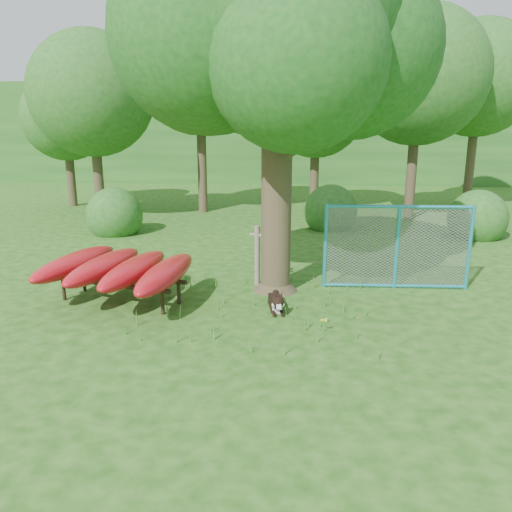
# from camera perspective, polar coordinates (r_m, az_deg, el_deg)

# --- Properties ---
(ground) EXTENTS (80.00, 80.00, 0.00)m
(ground) POSITION_cam_1_polar(r_m,az_deg,el_deg) (8.69, -2.09, -8.37)
(ground) COLOR #1B490E
(ground) RESTS_ON ground
(oak_tree) EXTENTS (6.28, 5.52, 7.76)m
(oak_tree) POSITION_cam_1_polar(r_m,az_deg,el_deg) (10.33, 2.31, 24.55)
(oak_tree) COLOR #392F1F
(oak_tree) RESTS_ON ground
(wooden_post) EXTENTS (0.35, 0.20, 1.32)m
(wooden_post) POSITION_cam_1_polar(r_m,az_deg,el_deg) (10.85, 0.14, 0.24)
(wooden_post) COLOR #726355
(wooden_post) RESTS_ON ground
(kayak_rack) EXTENTS (3.00, 3.22, 0.91)m
(kayak_rack) POSITION_cam_1_polar(r_m,az_deg,el_deg) (10.13, -15.39, -1.36)
(kayak_rack) COLOR black
(kayak_rack) RESTS_ON ground
(husky_dog) EXTENTS (0.35, 0.97, 0.43)m
(husky_dog) POSITION_cam_1_polar(r_m,az_deg,el_deg) (9.48, 2.35, -5.38)
(husky_dog) COLOR black
(husky_dog) RESTS_ON ground
(fence_section) EXTENTS (3.10, 0.21, 3.02)m
(fence_section) POSITION_cam_1_polar(r_m,az_deg,el_deg) (10.98, 15.81, 0.98)
(fence_section) COLOR teal
(fence_section) RESTS_ON ground
(wildflower_clump) EXTENTS (0.12, 0.10, 0.25)m
(wildflower_clump) POSITION_cam_1_polar(r_m,az_deg,el_deg) (8.57, 7.79, -7.40)
(wildflower_clump) COLOR #407F29
(wildflower_clump) RESTS_ON ground
(bg_tree_a) EXTENTS (4.40, 4.40, 6.70)m
(bg_tree_a) POSITION_cam_1_polar(r_m,az_deg,el_deg) (19.49, -18.25, 17.13)
(bg_tree_a) COLOR #392F1F
(bg_tree_a) RESTS_ON ground
(bg_tree_b) EXTENTS (5.20, 5.20, 8.22)m
(bg_tree_b) POSITION_cam_1_polar(r_m,az_deg,el_deg) (20.46, -6.48, 20.75)
(bg_tree_b) COLOR #392F1F
(bg_tree_b) RESTS_ON ground
(bg_tree_c) EXTENTS (4.00, 4.00, 6.12)m
(bg_tree_c) POSITION_cam_1_polar(r_m,az_deg,el_deg) (20.95, 6.91, 16.48)
(bg_tree_c) COLOR #392F1F
(bg_tree_c) RESTS_ON ground
(bg_tree_d) EXTENTS (4.80, 4.80, 7.50)m
(bg_tree_d) POSITION_cam_1_polar(r_m,az_deg,el_deg) (19.41, 18.12, 18.94)
(bg_tree_d) COLOR #392F1F
(bg_tree_d) RESTS_ON ground
(bg_tree_e) EXTENTS (4.60, 4.60, 7.55)m
(bg_tree_e) POSITION_cam_1_polar(r_m,az_deg,el_deg) (23.07, 24.16, 17.98)
(bg_tree_e) COLOR #392F1F
(bg_tree_e) RESTS_ON ground
(bg_tree_f) EXTENTS (3.60, 3.60, 5.55)m
(bg_tree_f) POSITION_cam_1_polar(r_m,az_deg,el_deg) (23.23, -20.94, 14.53)
(bg_tree_f) COLOR #392F1F
(bg_tree_f) RESTS_ON ground
(shrub_left) EXTENTS (1.80, 1.80, 1.80)m
(shrub_left) POSITION_cam_1_polar(r_m,az_deg,el_deg) (16.92, -15.71, 2.50)
(shrub_left) COLOR #21581C
(shrub_left) RESTS_ON ground
(shrub_right) EXTENTS (1.80, 1.80, 1.80)m
(shrub_right) POSITION_cam_1_polar(r_m,az_deg,el_deg) (17.17, 23.78, 1.97)
(shrub_right) COLOR #21581C
(shrub_right) RESTS_ON ground
(shrub_mid) EXTENTS (1.80, 1.80, 1.80)m
(shrub_mid) POSITION_cam_1_polar(r_m,az_deg,el_deg) (17.29, 8.44, 3.14)
(shrub_mid) COLOR #21581C
(shrub_mid) RESTS_ON ground
(wooded_hillside) EXTENTS (80.00, 12.00, 6.00)m
(wooded_hillside) POSITION_cam_1_polar(r_m,az_deg,el_deg) (35.95, 3.86, 13.96)
(wooded_hillside) COLOR #21581C
(wooded_hillside) RESTS_ON ground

